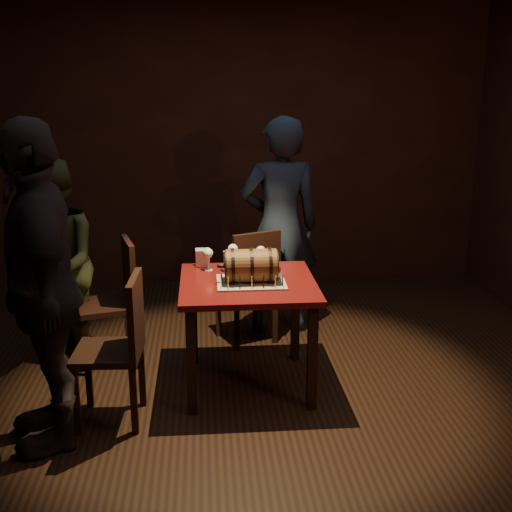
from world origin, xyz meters
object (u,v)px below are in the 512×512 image
Objects in this scene: wine_glass_left at (208,254)px; chair_left_front at (121,341)px; person_left_front at (41,287)px; pub_table at (248,297)px; wine_glass_mid at (233,250)px; barrel_cake at (251,265)px; wine_glass_right at (261,252)px; chair_back at (251,281)px; pint_of_ale at (229,262)px; person_left_rear at (54,265)px; chair_left_rear at (117,295)px; person_back at (280,227)px.

wine_glass_left is 0.17× the size of chair_left_front.
chair_left_front is 0.50× the size of person_left_front.
wine_glass_mid is at bearing 102.29° from pub_table.
barrel_cake is 2.46× the size of wine_glass_right.
chair_back is 1.43m from chair_left_front.
wine_glass_left is at bearing 161.63° from pint_of_ale.
person_left_front reaches higher than person_left_rear.
chair_left_rear is at bearing 164.47° from pint_of_ale.
person_back is (0.26, 0.27, 0.37)m from chair_back.
pub_table is 1.37m from person_left_front.
chair_back is at bearing 65.74° from wine_glass_mid.
person_left_rear is at bearing 123.13° from chair_left_front.
chair_left_front is (0.13, -0.86, 0.00)m from chair_left_rear.
pub_table is 5.59× the size of wine_glass_right.
person_left_front is (0.17, -1.04, 0.17)m from person_left_rear.
pint_of_ale is at bearing 117.90° from pub_table.
wine_glass_right is 1.21m from chair_left_front.
person_back reaches higher than wine_glass_right.
wine_glass_mid is 0.17× the size of chair_back.
barrel_cake is (0.02, -0.04, 0.23)m from pub_table.
wine_glass_right is at bearing 18.26° from pint_of_ale.
chair_back and chair_left_front have the same top height.
person_left_front reaches higher than person_back.
person_left_front is (-1.21, -0.55, 0.07)m from barrel_cake.
wine_glass_left is 0.11× the size of person_left_rear.
barrel_cake is 0.21× the size of person_left_front.
wine_glass_mid reaches higher than pub_table.
wine_glass_right is 0.11× the size of person_left_rear.
pub_table is 1.44m from person_left_rear.
person_left_front is (-1.53, -1.58, 0.05)m from person_back.
chair_back is 1.04m from chair_left_rear.
person_back is (0.59, 0.71, 0.02)m from wine_glass_left.
chair_left_front reaches higher than wine_glass_mid.
wine_glass_mid is at bearing -114.26° from chair_back.
person_left_rear reaches higher than chair_left_front.
wine_glass_right is at bearing -84.53° from chair_back.
wine_glass_left is 0.09× the size of person_back.
person_back is at bearing 72.32° from wine_glass_right.
wine_glass_mid is 1.00× the size of wine_glass_right.
pint_of_ale is 0.10× the size of person_left_rear.
person_back reaches higher than pub_table.
wine_glass_mid is at bearing 51.90° from person_back.
chair_left_front is 0.52× the size of person_back.
wine_glass_left is (-0.28, 0.31, -0.00)m from barrel_cake.
person_left_front is (-1.27, -1.31, 0.42)m from chair_back.
person_left_front is at bearing -137.21° from wine_glass_left.
chair_left_rear is (-1.01, -0.26, 0.00)m from chair_back.
chair_left_rear is at bearing 171.80° from wine_glass_right.
person_left_rear is (-1.43, -0.27, 0.24)m from chair_back.
pint_of_ale is (0.14, -0.05, -0.05)m from wine_glass_left.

